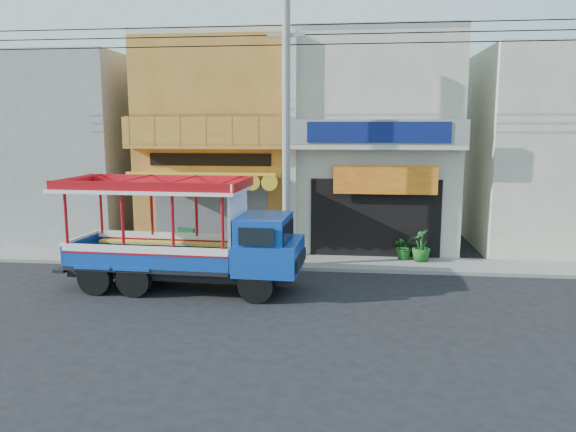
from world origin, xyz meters
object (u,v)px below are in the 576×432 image
object	(u,v)px
green_sign	(187,245)
potted_plant_c	(421,245)
songthaew_truck	(200,237)
utility_pole	(291,117)
potted_plant_a	(404,246)

from	to	relation	value
green_sign	potted_plant_c	bearing A→B (deg)	3.24
songthaew_truck	potted_plant_c	world-z (taller)	songthaew_truck
utility_pole	songthaew_truck	xyz separation A→B (m)	(-2.34, -2.81, -3.46)
utility_pole	potted_plant_c	distance (m)	6.29
songthaew_truck	potted_plant_a	size ratio (longest dim) A/B	7.85
songthaew_truck	potted_plant_a	bearing A→B (deg)	33.63
potted_plant_a	green_sign	bearing A→B (deg)	162.85
green_sign	potted_plant_c	xyz separation A→B (m)	(8.20, 0.46, 0.11)
green_sign	potted_plant_a	size ratio (longest dim) A/B	1.20
utility_pole	green_sign	bearing A→B (deg)	170.96
green_sign	potted_plant_c	world-z (taller)	potted_plant_c
songthaew_truck	green_sign	size ratio (longest dim) A/B	6.52
utility_pole	potted_plant_a	distance (m)	6.06
songthaew_truck	potted_plant_c	bearing A→B (deg)	29.87
songthaew_truck	green_sign	world-z (taller)	songthaew_truck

